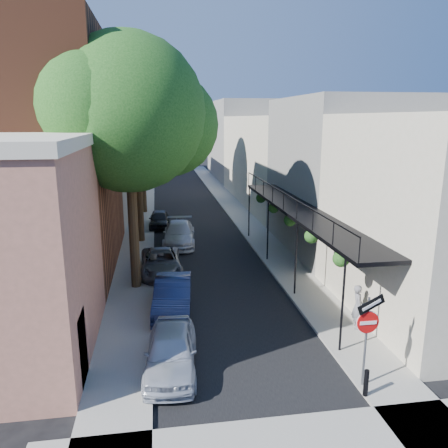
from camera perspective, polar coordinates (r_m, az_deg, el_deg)
name	(u,v)px	position (r m, az deg, el deg)	size (l,w,h in m)	color
ground	(267,421)	(12.74, 5.65, -24.28)	(160.00, 160.00, 0.00)	black
road_surface	(187,205)	(40.55, -4.85, 2.50)	(6.00, 64.00, 0.01)	black
sidewalk_left	(143,206)	(40.48, -10.52, 2.37)	(2.00, 64.00, 0.12)	gray
sidewalk_right	(230,203)	(41.00, 0.73, 2.75)	(2.00, 64.00, 0.12)	gray
sidewalk_cross	(277,447)	(11.96, 6.98, -26.92)	(12.00, 2.00, 0.12)	gray
buildings_left	(76,153)	(39.14, -18.74, 8.72)	(10.10, 59.10, 12.00)	tan
buildings_right	(284,156)	(41.02, 7.85, 8.78)	(9.80, 55.00, 10.00)	beige
sign_post	(368,326)	(13.46, 18.26, -12.53)	(0.89, 0.17, 2.99)	#595B60
bollard	(366,383)	(13.76, 18.07, -19.13)	(0.14, 0.14, 0.80)	black
oak_near	(138,117)	(19.97, -11.13, 13.58)	(7.48, 6.80, 11.42)	#342514
oak_mid	(143,131)	(27.95, -10.56, 11.87)	(6.60, 6.00, 10.20)	#342514
oak_far	(146,113)	(36.98, -10.16, 14.13)	(7.70, 7.00, 11.90)	#342514
parked_car_a	(171,351)	(14.43, -6.93, -16.11)	(1.60, 3.99, 1.36)	#B2B9C5
parked_car_b	(173,295)	(18.38, -6.70, -9.25)	(1.47, 4.21, 1.39)	#152044
parked_car_c	(161,263)	(22.70, -8.21, -5.01)	(2.01, 4.37, 1.21)	#55565C
parked_car_d	(179,234)	(27.75, -5.89, -1.28)	(1.96, 4.81, 1.40)	silver
parked_car_e	(159,219)	(32.31, -8.45, 0.61)	(1.44, 3.58, 1.22)	black
pedestrian	(358,307)	(17.34, 17.07, -10.26)	(0.62, 0.40, 1.69)	slate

